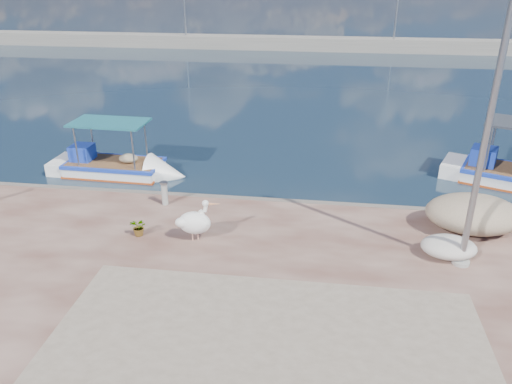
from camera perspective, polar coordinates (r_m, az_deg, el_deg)
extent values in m
plane|color=#162635|center=(12.42, -2.47, -12.78)|extent=(1400.00, 1400.00, 0.00)
cube|color=gray|center=(50.22, 5.93, 16.52)|extent=(120.00, 2.20, 1.20)
cylinder|color=gray|center=(51.72, -8.20, 20.44)|extent=(0.16, 0.16, 7.00)
cylinder|color=gray|center=(50.20, 15.84, 19.69)|extent=(0.16, 0.16, 7.00)
cube|color=white|center=(20.47, -15.78, 2.21)|extent=(5.21, 1.87, 0.84)
cube|color=#1A37AC|center=(20.33, -15.90, 3.20)|extent=(3.77, 1.87, 0.12)
cube|color=#983812|center=(20.48, -15.76, 2.09)|extent=(3.77, 1.85, 0.11)
cube|color=#1A37AC|center=(20.79, -19.24, 4.27)|extent=(0.83, 0.83, 0.62)
cube|color=#174F5C|center=(19.82, -16.45, 7.63)|extent=(2.89, 1.70, 0.07)
cube|color=#1A37AC|center=(20.88, 24.56, 3.74)|extent=(1.16, 1.16, 0.69)
cylinder|color=tan|center=(14.07, -7.26, -4.94)|extent=(0.04, 0.04, 0.30)
cylinder|color=tan|center=(14.08, -6.65, -4.87)|extent=(0.04, 0.04, 0.30)
ellipsoid|color=silver|center=(13.89, -7.03, -3.51)|extent=(1.05, 0.85, 0.65)
cylinder|color=silver|center=(13.76, -5.95, -2.20)|extent=(0.24, 0.19, 0.55)
sphere|color=silver|center=(13.66, -5.81, -1.30)|extent=(0.18, 0.18, 0.18)
cone|color=#CF8050|center=(13.71, -4.91, -1.37)|extent=(0.44, 0.25, 0.13)
cylinder|color=gray|center=(12.65, 24.84, 6.05)|extent=(0.16, 0.16, 7.00)
cylinder|color=gray|center=(14.01, 22.35, -7.40)|extent=(0.44, 0.44, 0.10)
cylinder|color=gray|center=(16.16, -10.41, -0.18)|extent=(0.19, 0.19, 0.75)
cylinder|color=gray|center=(16.00, -10.51, 1.04)|extent=(0.26, 0.26, 0.06)
imported|color=#33722D|center=(14.52, -13.20, -3.93)|extent=(0.60, 0.56, 0.53)
ellipsoid|color=tan|center=(15.60, 23.58, -2.30)|extent=(2.67, 1.91, 1.05)
ellipsoid|color=beige|center=(14.12, 21.16, -5.88)|extent=(1.44, 1.08, 0.54)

